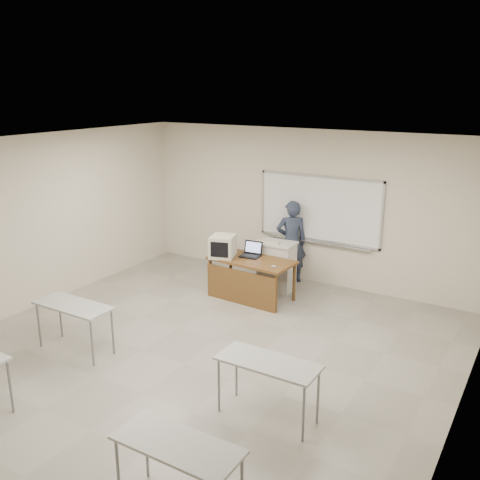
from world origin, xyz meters
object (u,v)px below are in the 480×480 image
Objects in this scene: whiteboard at (319,210)px; presenter at (291,241)px; mouse at (274,266)px; keyboard at (267,242)px; crt_monitor at (223,246)px; laptop at (251,253)px; podium at (277,266)px; instructor_desk at (249,271)px.

presenter is (-0.48, -0.19, -0.66)m from whiteboard.
whiteboard is 1.73m from mouse.
presenter is at bearing 63.99° from keyboard.
whiteboard reaches higher than crt_monitor.
laptop is at bearing -123.46° from whiteboard.
podium is at bearing 56.44° from presenter.
instructor_desk is at bearing -107.14° from keyboard.
whiteboard is 27.77× the size of mouse.
crt_monitor is (-0.55, -0.01, 0.39)m from instructor_desk.
podium is 2.08× the size of keyboard.
presenter is at bearing 84.98° from podium.
podium is 1.14m from crt_monitor.
laptop is 0.78× the size of keyboard.
laptop is 0.40m from keyboard.
laptop reaches higher than mouse.
whiteboard is 5.46× the size of keyboard.
mouse is at bearing -95.46° from whiteboard.
podium is 2.68× the size of laptop.
mouse is at bearing -66.74° from keyboard.
instructor_desk is 3.37× the size of keyboard.
laptop is at bearing 14.94° from crt_monitor.
whiteboard is 2.02m from crt_monitor.
podium is at bearing 22.32° from keyboard.
keyboard reaches higher than instructor_desk.
podium is at bearing 77.78° from instructor_desk.
podium is 0.63m from laptop.
podium is at bearing 26.87° from crt_monitor.
podium reaches higher than instructor_desk.
keyboard is 0.28× the size of presenter.
whiteboard is 1.21m from keyboard.
crt_monitor is 0.29× the size of presenter.
crt_monitor is at bearing -175.23° from instructor_desk.
instructor_desk is 0.67m from crt_monitor.
keyboard is at bearing 28.82° from crt_monitor.
mouse is 1.42m from presenter.
mouse is at bearing -21.06° from crt_monitor.
crt_monitor is (-0.75, -0.72, 0.47)m from podium.
whiteboard reaches higher than podium.
whiteboard is 1.62× the size of instructor_desk.
mouse is (0.55, -0.09, 0.21)m from instructor_desk.
laptop reaches higher than instructor_desk.
laptop is 1.07m from presenter.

